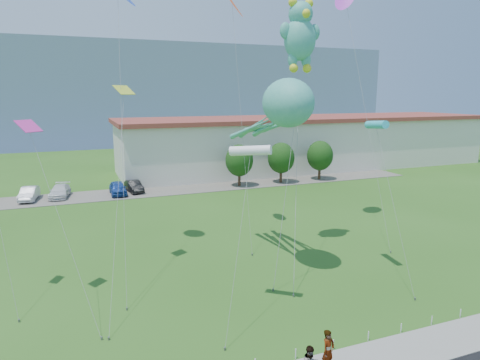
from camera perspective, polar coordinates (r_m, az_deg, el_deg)
name	(u,v)px	position (r m, az deg, el deg)	size (l,w,h in m)	color
ground	(301,339)	(22.53, 8.10, -20.27)	(160.00, 160.00, 0.00)	#2A5818
parking_strip	(161,191)	(53.78, -10.47, -1.41)	(70.00, 6.00, 0.06)	#59544C
hill_ridge	(104,91)	(136.92, -17.65, 11.20)	(160.00, 50.00, 25.00)	slate
warehouse	(309,142)	(70.72, 9.12, 5.06)	(61.00, 15.00, 8.20)	beige
rope_fence	(315,349)	(21.46, 9.94, -21.32)	(26.05, 0.05, 0.50)	white
tree_near	(239,160)	(54.92, -0.10, 2.62)	(3.60, 3.60, 5.47)	#3F2B19
tree_mid	(281,158)	(57.34, 5.51, 2.94)	(3.60, 3.60, 5.47)	#3F2B19
tree_far	(320,156)	(60.27, 10.61, 3.21)	(3.60, 3.60, 5.47)	#3F2B19
pedestrian_left	(328,351)	(20.01, 11.67, -21.38)	(0.68, 0.45, 1.86)	gray
parked_car_silver	(29,194)	(53.50, -26.32, -1.64)	(1.57, 4.50, 1.48)	silver
parked_car_white	(60,191)	(53.59, -22.90, -1.38)	(1.95, 4.79, 1.39)	silver
parked_car_blue	(118,188)	(52.69, -15.97, -1.04)	(1.81, 4.49, 1.53)	#1B4095
parked_car_black	(134,186)	(53.62, -13.95, -0.81)	(1.45, 4.15, 1.37)	black
octopus_kite	(281,112)	(28.15, 5.45, 9.02)	(3.55, 8.48, 12.77)	teal
teddy_bear_kite	(300,34)	(32.51, 8.02, 18.73)	(5.82, 8.62, 18.39)	teal
small_kite_yellow	(122,115)	(27.92, -15.41, 8.38)	(3.05, 9.64, 12.47)	#B5C82F
small_kite_cyan	(377,126)	(28.55, 17.78, 6.87)	(0.50, 5.64, 10.31)	#2DBCCE
small_kite_purple	(347,2)	(40.14, 14.03, 21.98)	(1.80, 9.16, 20.60)	purple
small_kite_orange	(233,8)	(36.69, -1.00, 21.97)	(1.80, 7.08, 19.69)	#F1531A
small_kite_pink	(36,148)	(25.47, -25.56, 3.91)	(3.50, 6.51, 10.51)	#CC2D92
small_kite_white	(250,152)	(22.23, 1.37, 3.77)	(2.93, 4.47, 9.34)	white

